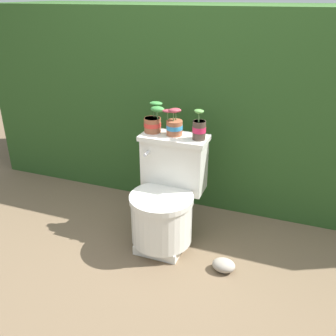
% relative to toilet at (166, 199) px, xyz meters
% --- Properties ---
extents(ground_plane, '(12.00, 12.00, 0.00)m').
position_rel_toilet_xyz_m(ground_plane, '(0.09, -0.05, -0.32)').
color(ground_plane, brown).
extents(hedge_backdrop, '(3.76, 0.96, 1.46)m').
position_rel_toilet_xyz_m(hedge_backdrop, '(0.09, 1.01, 0.41)').
color(hedge_backdrop, '#284C1E').
rests_on(hedge_backdrop, ground).
extents(toilet, '(0.44, 0.54, 0.71)m').
position_rel_toilet_xyz_m(toilet, '(0.00, 0.00, 0.00)').
color(toilet, silver).
rests_on(toilet, ground).
extents(potted_plant_left, '(0.14, 0.12, 0.20)m').
position_rel_toilet_xyz_m(potted_plant_left, '(-0.15, 0.17, 0.46)').
color(potted_plant_left, '#9E5638').
rests_on(potted_plant_left, toilet).
extents(potted_plant_midleft, '(0.13, 0.11, 0.18)m').
position_rel_toilet_xyz_m(potted_plant_midleft, '(-0.01, 0.16, 0.46)').
color(potted_plant_midleft, '#9E5638').
rests_on(potted_plant_midleft, toilet).
extents(potted_plant_middle, '(0.08, 0.08, 0.20)m').
position_rel_toilet_xyz_m(potted_plant_middle, '(0.16, 0.14, 0.46)').
color(potted_plant_middle, '#47382D').
rests_on(potted_plant_middle, toilet).
extents(garden_stone, '(0.14, 0.11, 0.08)m').
position_rel_toilet_xyz_m(garden_stone, '(0.44, -0.17, -0.28)').
color(garden_stone, '#9E9384').
rests_on(garden_stone, ground).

